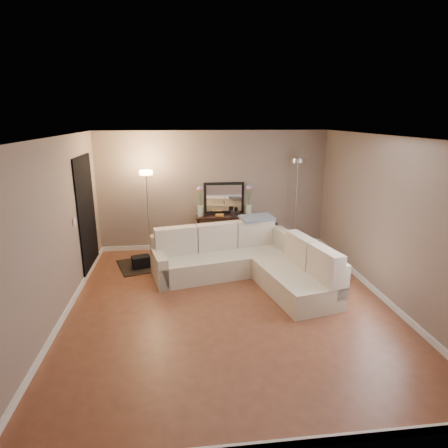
{
  "coord_description": "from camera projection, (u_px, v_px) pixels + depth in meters",
  "views": [
    {
      "loc": [
        -0.72,
        -5.33,
        2.87
      ],
      "look_at": [
        0.0,
        0.8,
        1.1
      ],
      "focal_mm": 30.0,
      "sensor_mm": 36.0,
      "label": 1
    }
  ],
  "objects": [
    {
      "name": "floor",
      "position": [
        230.0,
        304.0,
        5.96
      ],
      "size": [
        5.0,
        5.5,
        0.01
      ],
      "primitive_type": "cube",
      "color": "brown",
      "rests_on": "ground"
    },
    {
      "name": "ceiling",
      "position": [
        231.0,
        137.0,
        5.24
      ],
      "size": [
        5.0,
        5.5,
        0.01
      ],
      "primitive_type": "cube",
      "color": "white",
      "rests_on": "ground"
    },
    {
      "name": "wall_back",
      "position": [
        214.0,
        191.0,
        8.23
      ],
      "size": [
        5.0,
        0.02,
        2.6
      ],
      "primitive_type": "cube",
      "color": "gray",
      "rests_on": "ground"
    },
    {
      "name": "wall_front",
      "position": [
        276.0,
        323.0,
        2.96
      ],
      "size": [
        5.0,
        0.02,
        2.6
      ],
      "primitive_type": "cube",
      "color": "gray",
      "rests_on": "ground"
    },
    {
      "name": "wall_left",
      "position": [
        55.0,
        232.0,
        5.32
      ],
      "size": [
        0.02,
        5.5,
        2.6
      ],
      "primitive_type": "cube",
      "color": "gray",
      "rests_on": "ground"
    },
    {
      "name": "wall_right",
      "position": [
        388.0,
        221.0,
        5.88
      ],
      "size": [
        0.02,
        5.5,
        2.6
      ],
      "primitive_type": "cube",
      "color": "gray",
      "rests_on": "ground"
    },
    {
      "name": "baseboard_back",
      "position": [
        214.0,
        245.0,
        8.55
      ],
      "size": [
        5.0,
        0.03,
        0.1
      ],
      "primitive_type": "cube",
      "color": "white",
      "rests_on": "ground"
    },
    {
      "name": "baseboard_front",
      "position": [
        270.0,
        446.0,
        3.33
      ],
      "size": [
        5.0,
        0.03,
        0.1
      ],
      "primitive_type": "cube",
      "color": "white",
      "rests_on": "ground"
    },
    {
      "name": "baseboard_left",
      "position": [
        67.0,
        310.0,
        5.66
      ],
      "size": [
        0.03,
        5.5,
        0.1
      ],
      "primitive_type": "cube",
      "color": "white",
      "rests_on": "ground"
    },
    {
      "name": "baseboard_right",
      "position": [
        378.0,
        293.0,
        6.22
      ],
      "size": [
        0.03,
        5.5,
        0.1
      ],
      "primitive_type": "cube",
      "color": "white",
      "rests_on": "ground"
    },
    {
      "name": "doorway",
      "position": [
        87.0,
        215.0,
        7.0
      ],
      "size": [
        0.02,
        1.2,
        2.2
      ],
      "primitive_type": "cube",
      "color": "black",
      "rests_on": "ground"
    },
    {
      "name": "switch_plate",
      "position": [
        74.0,
        222.0,
        6.16
      ],
      "size": [
        0.02,
        0.08,
        0.12
      ],
      "primitive_type": "cube",
      "color": "white",
      "rests_on": "ground"
    },
    {
      "name": "sectional_sofa",
      "position": [
        247.0,
        261.0,
        6.83
      ],
      "size": [
        3.09,
        2.63,
        0.92
      ],
      "color": "beige",
      "rests_on": "floor"
    },
    {
      "name": "throw_blanket",
      "position": [
        257.0,
        218.0,
        7.39
      ],
      "size": [
        0.74,
        0.54,
        0.09
      ],
      "primitive_type": "cube",
      "rotation": [
        0.1,
        0.0,
        0.27
      ],
      "color": "slate",
      "rests_on": "sectional_sofa"
    },
    {
      "name": "console_table",
      "position": [
        221.0,
        231.0,
        8.3
      ],
      "size": [
        1.27,
        0.37,
        0.78
      ],
      "color": "black",
      "rests_on": "floor"
    },
    {
      "name": "leaning_mirror",
      "position": [
        224.0,
        198.0,
        8.26
      ],
      "size": [
        0.89,
        0.06,
        0.7
      ],
      "color": "black",
      "rests_on": "console_table"
    },
    {
      "name": "table_decor",
      "position": [
        225.0,
        214.0,
        8.16
      ],
      "size": [
        0.53,
        0.12,
        0.13
      ],
      "color": "orange",
      "rests_on": "console_table"
    },
    {
      "name": "flower_vase_left",
      "position": [
        200.0,
        203.0,
        8.08
      ],
      "size": [
        0.14,
        0.12,
        0.66
      ],
      "color": "silver",
      "rests_on": "console_table"
    },
    {
      "name": "flower_vase_right",
      "position": [
        249.0,
        202.0,
        8.18
      ],
      "size": [
        0.14,
        0.12,
        0.66
      ],
      "color": "silver",
      "rests_on": "console_table"
    },
    {
      "name": "floor_lamp_lit",
      "position": [
        147.0,
        197.0,
        7.56
      ],
      "size": [
        0.33,
        0.33,
        1.84
      ],
      "color": "silver",
      "rests_on": "floor"
    },
    {
      "name": "floor_lamp_unlit",
      "position": [
        297.0,
        186.0,
        8.06
      ],
      "size": [
        0.3,
        0.3,
        2.03
      ],
      "color": "silver",
      "rests_on": "floor"
    },
    {
      "name": "charcoal_rug",
      "position": [
        150.0,
        264.0,
        7.57
      ],
      "size": [
        1.42,
        1.23,
        0.02
      ],
      "primitive_type": "cube",
      "rotation": [
        0.0,
        0.0,
        0.32
      ],
      "color": "black",
      "rests_on": "floor"
    },
    {
      "name": "black_bag",
      "position": [
        141.0,
        262.0,
        7.37
      ],
      "size": [
        0.4,
        0.33,
        0.22
      ],
      "primitive_type": "cube",
      "rotation": [
        0.0,
        0.0,
        0.32
      ],
      "color": "black",
      "rests_on": "charcoal_rug"
    }
  ]
}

